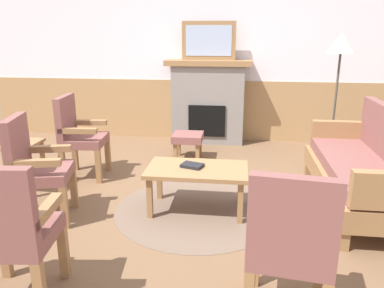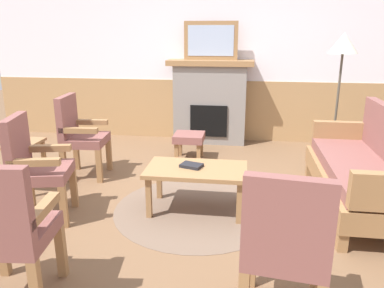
{
  "view_description": "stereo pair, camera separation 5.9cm",
  "coord_description": "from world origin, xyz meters",
  "px_view_note": "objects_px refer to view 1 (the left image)",
  "views": [
    {
      "loc": [
        0.48,
        -3.45,
        1.69
      ],
      "look_at": [
        0.0,
        0.35,
        0.55
      ],
      "focal_mm": 35.38,
      "sensor_mm": 36.0,
      "label": 1
    },
    {
      "loc": [
        0.53,
        -3.44,
        1.69
      ],
      "look_at": [
        0.0,
        0.35,
        0.55
      ],
      "focal_mm": 35.38,
      "sensor_mm": 36.0,
      "label": 2
    }
  ],
  "objects_px": {
    "armchair_front_left": "(8,229)",
    "side_table": "(18,153)",
    "fireplace": "(208,101)",
    "framed_picture": "(209,41)",
    "armchair_by_window_left": "(34,164)",
    "book_on_table": "(192,165)",
    "coffee_table": "(197,173)",
    "floor_lamp_by_couch": "(341,51)",
    "footstool": "(188,139)",
    "armchair_near_fireplace": "(78,133)",
    "couch": "(362,169)",
    "armchair_front_center": "(290,240)"
  },
  "relations": [
    {
      "from": "armchair_front_center",
      "to": "floor_lamp_by_couch",
      "type": "bearing_deg",
      "value": 73.34
    },
    {
      "from": "armchair_by_window_left",
      "to": "armchair_near_fireplace",
      "type": "bearing_deg",
      "value": 92.94
    },
    {
      "from": "book_on_table",
      "to": "footstool",
      "type": "xyz_separation_m",
      "value": [
        -0.25,
        1.51,
        -0.17
      ]
    },
    {
      "from": "fireplace",
      "to": "floor_lamp_by_couch",
      "type": "distance_m",
      "value": 2.03
    },
    {
      "from": "armchair_front_left",
      "to": "side_table",
      "type": "bearing_deg",
      "value": 119.92
    },
    {
      "from": "couch",
      "to": "coffee_table",
      "type": "bearing_deg",
      "value": -169.98
    },
    {
      "from": "footstool",
      "to": "armchair_front_left",
      "type": "relative_size",
      "value": 0.41
    },
    {
      "from": "fireplace",
      "to": "armchair_by_window_left",
      "type": "bearing_deg",
      "value": -115.83
    },
    {
      "from": "couch",
      "to": "armchair_front_center",
      "type": "distance_m",
      "value": 1.92
    },
    {
      "from": "coffee_table",
      "to": "armchair_by_window_left",
      "type": "xyz_separation_m",
      "value": [
        -1.45,
        -0.36,
        0.15
      ]
    },
    {
      "from": "footstool",
      "to": "coffee_table",
      "type": "bearing_deg",
      "value": -78.95
    },
    {
      "from": "armchair_near_fireplace",
      "to": "armchair_front_center",
      "type": "relative_size",
      "value": 1.0
    },
    {
      "from": "book_on_table",
      "to": "side_table",
      "type": "height_order",
      "value": "side_table"
    },
    {
      "from": "armchair_near_fireplace",
      "to": "floor_lamp_by_couch",
      "type": "xyz_separation_m",
      "value": [
        3.12,
        0.94,
        0.91
      ]
    },
    {
      "from": "book_on_table",
      "to": "side_table",
      "type": "xyz_separation_m",
      "value": [
        -1.93,
        0.21,
        -0.02
      ]
    },
    {
      "from": "armchair_by_window_left",
      "to": "book_on_table",
      "type": "bearing_deg",
      "value": 15.2
    },
    {
      "from": "couch",
      "to": "floor_lamp_by_couch",
      "type": "height_order",
      "value": "floor_lamp_by_couch"
    },
    {
      "from": "coffee_table",
      "to": "footstool",
      "type": "bearing_deg",
      "value": 101.05
    },
    {
      "from": "fireplace",
      "to": "armchair_by_window_left",
      "type": "relative_size",
      "value": 1.33
    },
    {
      "from": "coffee_table",
      "to": "framed_picture",
      "type": "bearing_deg",
      "value": 92.41
    },
    {
      "from": "fireplace",
      "to": "armchair_front_left",
      "type": "xyz_separation_m",
      "value": [
        -0.89,
        -3.89,
        -0.11
      ]
    },
    {
      "from": "armchair_by_window_left",
      "to": "couch",
      "type": "bearing_deg",
      "value": 11.99
    },
    {
      "from": "footstool",
      "to": "armchair_front_center",
      "type": "distance_m",
      "value": 3.1
    },
    {
      "from": "book_on_table",
      "to": "armchair_by_window_left",
      "type": "bearing_deg",
      "value": -164.8
    },
    {
      "from": "framed_picture",
      "to": "armchair_front_left",
      "type": "height_order",
      "value": "framed_picture"
    },
    {
      "from": "armchair_front_left",
      "to": "couch",
      "type": "bearing_deg",
      "value": 34.17
    },
    {
      "from": "book_on_table",
      "to": "floor_lamp_by_couch",
      "type": "xyz_separation_m",
      "value": [
        1.67,
        1.66,
        1.0
      ]
    },
    {
      "from": "floor_lamp_by_couch",
      "to": "couch",
      "type": "bearing_deg",
      "value": -90.69
    },
    {
      "from": "couch",
      "to": "side_table",
      "type": "distance_m",
      "value": 3.58
    },
    {
      "from": "armchair_near_fireplace",
      "to": "coffee_table",
      "type": "bearing_deg",
      "value": -26.03
    },
    {
      "from": "coffee_table",
      "to": "armchair_front_center",
      "type": "distance_m",
      "value": 1.57
    },
    {
      "from": "couch",
      "to": "floor_lamp_by_couch",
      "type": "bearing_deg",
      "value": 89.31
    },
    {
      "from": "footstool",
      "to": "floor_lamp_by_couch",
      "type": "height_order",
      "value": "floor_lamp_by_couch"
    },
    {
      "from": "couch",
      "to": "armchair_near_fireplace",
      "type": "relative_size",
      "value": 1.84
    },
    {
      "from": "framed_picture",
      "to": "footstool",
      "type": "relative_size",
      "value": 2.0
    },
    {
      "from": "couch",
      "to": "book_on_table",
      "type": "height_order",
      "value": "couch"
    },
    {
      "from": "couch",
      "to": "coffee_table",
      "type": "height_order",
      "value": "couch"
    },
    {
      "from": "armchair_front_left",
      "to": "side_table",
      "type": "height_order",
      "value": "armchair_front_left"
    },
    {
      "from": "coffee_table",
      "to": "armchair_near_fireplace",
      "type": "bearing_deg",
      "value": 153.97
    },
    {
      "from": "footstool",
      "to": "book_on_table",
      "type": "bearing_deg",
      "value": -80.67
    },
    {
      "from": "book_on_table",
      "to": "armchair_by_window_left",
      "type": "xyz_separation_m",
      "value": [
        -1.4,
        -0.38,
        0.08
      ]
    },
    {
      "from": "couch",
      "to": "footstool",
      "type": "relative_size",
      "value": 4.5
    },
    {
      "from": "side_table",
      "to": "framed_picture",
      "type": "bearing_deg",
      "value": 49.37
    },
    {
      "from": "floor_lamp_by_couch",
      "to": "side_table",
      "type": "bearing_deg",
      "value": -158.12
    },
    {
      "from": "armchair_near_fireplace",
      "to": "armchair_front_left",
      "type": "xyz_separation_m",
      "value": [
        0.51,
        -2.21,
        0.0
      ]
    },
    {
      "from": "coffee_table",
      "to": "armchair_front_center",
      "type": "relative_size",
      "value": 0.98
    },
    {
      "from": "footstool",
      "to": "side_table",
      "type": "bearing_deg",
      "value": -142.43
    },
    {
      "from": "fireplace",
      "to": "book_on_table",
      "type": "relative_size",
      "value": 6.48
    },
    {
      "from": "armchair_near_fireplace",
      "to": "armchair_by_window_left",
      "type": "relative_size",
      "value": 1.0
    },
    {
      "from": "fireplace",
      "to": "framed_picture",
      "type": "relative_size",
      "value": 1.62
    }
  ]
}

